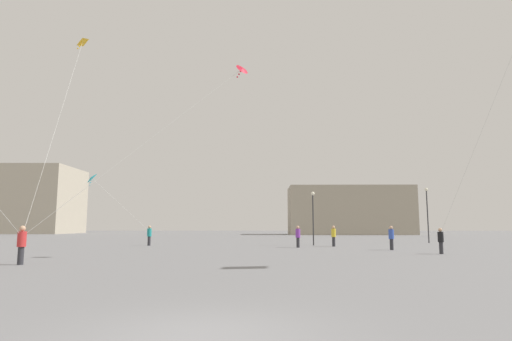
% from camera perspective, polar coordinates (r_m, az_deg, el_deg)
% --- Properties ---
extents(ground_plane, '(300.00, 300.00, 0.00)m').
position_cam_1_polar(ground_plane, '(7.60, -7.54, -21.13)').
color(ground_plane, slate).
extents(person_in_purple, '(0.39, 0.39, 1.81)m').
position_cam_1_polar(person_in_purple, '(36.04, 5.66, -8.69)').
color(person_in_purple, '#2D2D33').
rests_on(person_in_purple, ground_plane).
extents(person_in_blue, '(0.39, 0.39, 1.80)m').
position_cam_1_polar(person_in_blue, '(33.89, 17.72, -8.47)').
color(person_in_blue, '#2D2D33').
rests_on(person_in_blue, ground_plane).
extents(person_in_teal, '(0.40, 0.40, 1.83)m').
position_cam_1_polar(person_in_teal, '(40.52, -14.15, -8.35)').
color(person_in_teal, '#2D2D33').
rests_on(person_in_teal, ground_plane).
extents(person_in_black, '(0.36, 0.36, 1.66)m').
position_cam_1_polar(person_in_black, '(30.22, 23.57, -8.52)').
color(person_in_black, '#2D2D33').
rests_on(person_in_black, ground_plane).
extents(person_in_yellow, '(0.40, 0.40, 1.82)m').
position_cam_1_polar(person_in_yellow, '(38.29, 10.38, -8.53)').
color(person_in_yellow, '#2D2D33').
rests_on(person_in_yellow, ground_plane).
extents(person_in_red, '(0.40, 0.40, 1.81)m').
position_cam_1_polar(person_in_red, '(23.00, -28.97, -8.54)').
color(person_in_red, '#2D2D33').
rests_on(person_in_red, ground_plane).
extents(kite_crimson_diamond, '(10.49, 5.62, 10.38)m').
position_cam_1_polar(kite_crimson_diamond, '(26.43, -2.44, 13.06)').
color(kite_crimson_diamond, red).
extents(kite_amber_delta, '(2.32, 9.32, 13.82)m').
position_cam_1_polar(kite_amber_delta, '(33.58, -22.50, 15.06)').
color(kite_amber_delta, yellow).
extents(kite_cyan_diamond, '(5.37, 2.92, 5.20)m').
position_cam_1_polar(kite_cyan_diamond, '(40.27, -21.20, -0.95)').
color(kite_cyan_diamond, '#1EB2C6').
extents(building_left_hall, '(18.09, 17.93, 15.52)m').
position_cam_1_polar(building_left_hall, '(113.53, -27.34, -3.60)').
color(building_left_hall, '#B2A893').
rests_on(building_left_hall, ground_plane).
extents(building_centre_hall, '(25.40, 11.63, 9.91)m').
position_cam_1_polar(building_centre_hall, '(91.43, 12.40, -5.29)').
color(building_centre_hall, '#A39984').
rests_on(building_centre_hall, ground_plane).
extents(lamppost_east, '(0.36, 0.36, 5.00)m').
position_cam_1_polar(lamppost_east, '(40.29, 7.66, -5.17)').
color(lamppost_east, '#2D2D30').
rests_on(lamppost_east, ground_plane).
extents(lamppost_west, '(0.36, 0.36, 5.86)m').
position_cam_1_polar(lamppost_west, '(49.20, 22.01, -4.52)').
color(lamppost_west, '#2D2D30').
rests_on(lamppost_west, ground_plane).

